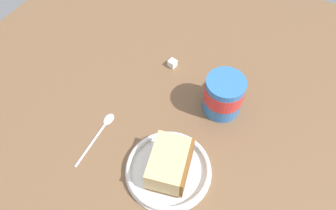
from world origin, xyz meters
The scene contains 6 objects.
ground_plane centered at (0.00, 0.00, -1.14)cm, with size 111.35×111.35×2.29cm, color brown.
small_plate centered at (-10.29, -3.98, 0.83)cm, with size 16.43×16.43×1.67cm.
cake_slice centered at (-10.22, -4.24, 3.51)cm, with size 11.06×9.17×5.58cm.
tea_mug centered at (8.30, -6.52, 4.75)cm, with size 10.52×8.21×8.81cm.
teaspoon centered at (-8.71, 12.68, 0.35)cm, with size 13.71×2.18×0.80cm.
sugar_cube centered at (13.51, 8.40, 0.86)cm, with size 1.71×1.71×1.71cm, color white.
Camera 1 is at (-32.86, -16.70, 59.11)cm, focal length 35.49 mm.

